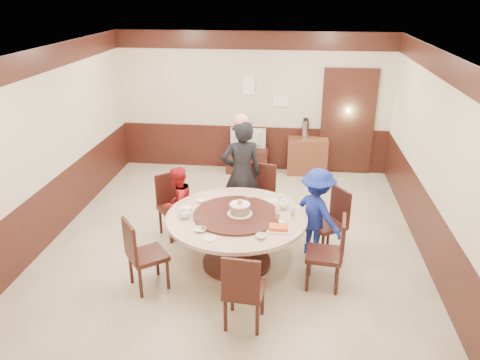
# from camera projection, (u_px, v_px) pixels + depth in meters

# --- Properties ---
(room) EXTENTS (6.00, 6.04, 2.84)m
(room) POSITION_uv_depth(u_px,v_px,m) (236.00, 171.00, 6.86)
(room) COLOR #C1B49A
(room) RESTS_ON ground
(banquet_table) EXTENTS (1.89, 1.89, 0.78)m
(banquet_table) POSITION_uv_depth(u_px,v_px,m) (237.00, 230.00, 6.33)
(banquet_table) COLOR #351510
(banquet_table) RESTS_ON ground
(chair_0) EXTENTS (0.61, 0.61, 0.97)m
(chair_0) POSITION_uv_depth(u_px,v_px,m) (327.00, 234.00, 6.70)
(chair_0) COLOR #351510
(chair_0) RESTS_ON ground
(chair_1) EXTENTS (0.52, 0.53, 0.97)m
(chair_1) POSITION_uv_depth(u_px,v_px,m) (260.00, 206.00, 7.53)
(chair_1) COLOR #351510
(chair_1) RESTS_ON ground
(chair_2) EXTENTS (0.62, 0.62, 0.97)m
(chair_2) POSITION_uv_depth(u_px,v_px,m) (175.00, 217.00, 7.19)
(chair_2) COLOR #351510
(chair_2) RESTS_ON ground
(chair_3) EXTENTS (0.62, 0.62, 0.97)m
(chair_3) POSITION_uv_depth(u_px,v_px,m) (147.00, 266.00, 5.93)
(chair_3) COLOR #351510
(chair_3) RESTS_ON ground
(chair_4) EXTENTS (0.47, 0.48, 0.97)m
(chair_4) POSITION_uv_depth(u_px,v_px,m) (244.00, 301.00, 5.26)
(chair_4) COLOR #351510
(chair_4) RESTS_ON ground
(chair_5) EXTENTS (0.49, 0.48, 0.97)m
(chair_5) POSITION_uv_depth(u_px,v_px,m) (325.00, 265.00, 5.96)
(chair_5) COLOR #351510
(chair_5) RESTS_ON ground
(person_standing) EXTENTS (0.74, 0.60, 1.75)m
(person_standing) POSITION_uv_depth(u_px,v_px,m) (242.00, 175.00, 7.26)
(person_standing) COLOR black
(person_standing) RESTS_ON ground
(person_red) EXTENTS (0.64, 0.69, 1.14)m
(person_red) POSITION_uv_depth(u_px,v_px,m) (178.00, 203.00, 7.02)
(person_red) COLOR #AA161C
(person_red) RESTS_ON ground
(person_blue) EXTENTS (0.94, 0.94, 1.31)m
(person_blue) POSITION_uv_depth(u_px,v_px,m) (317.00, 213.00, 6.53)
(person_blue) COLOR navy
(person_blue) RESTS_ON ground
(birthday_cake) EXTENTS (0.34, 0.34, 0.22)m
(birthday_cake) POSITION_uv_depth(u_px,v_px,m) (240.00, 209.00, 6.20)
(birthday_cake) COLOR white
(birthday_cake) RESTS_ON banquet_table
(teapot_left) EXTENTS (0.17, 0.15, 0.13)m
(teapot_left) POSITION_uv_depth(u_px,v_px,m) (184.00, 214.00, 6.16)
(teapot_left) COLOR white
(teapot_left) RESTS_ON banquet_table
(teapot_right) EXTENTS (0.17, 0.15, 0.13)m
(teapot_right) POSITION_uv_depth(u_px,v_px,m) (283.00, 205.00, 6.41)
(teapot_right) COLOR white
(teapot_right) RESTS_ON banquet_table
(bowl_0) EXTENTS (0.14, 0.14, 0.03)m
(bowl_0) POSITION_uv_depth(u_px,v_px,m) (201.00, 201.00, 6.64)
(bowl_0) COLOR white
(bowl_0) RESTS_ON banquet_table
(bowl_1) EXTENTS (0.14, 0.14, 0.04)m
(bowl_1) POSITION_uv_depth(u_px,v_px,m) (261.00, 236.00, 5.69)
(bowl_1) COLOR white
(bowl_1) RESTS_ON banquet_table
(bowl_2) EXTENTS (0.15, 0.15, 0.04)m
(bowl_2) POSITION_uv_depth(u_px,v_px,m) (200.00, 230.00, 5.85)
(bowl_2) COLOR white
(bowl_2) RESTS_ON banquet_table
(bowl_3) EXTENTS (0.12, 0.12, 0.04)m
(bowl_3) POSITION_uv_depth(u_px,v_px,m) (282.00, 222.00, 6.04)
(bowl_3) COLOR white
(bowl_3) RESTS_ON banquet_table
(bowl_4) EXTENTS (0.16, 0.16, 0.04)m
(bowl_4) POSITION_uv_depth(u_px,v_px,m) (186.00, 209.00, 6.40)
(bowl_4) COLOR white
(bowl_4) RESTS_ON banquet_table
(bowl_5) EXTENTS (0.13, 0.13, 0.04)m
(bowl_5) POSITION_uv_depth(u_px,v_px,m) (249.00, 197.00, 6.75)
(bowl_5) COLOR white
(bowl_5) RESTS_ON banquet_table
(saucer_near) EXTENTS (0.18, 0.18, 0.01)m
(saucer_near) POSITION_uv_depth(u_px,v_px,m) (210.00, 238.00, 5.68)
(saucer_near) COLOR white
(saucer_near) RESTS_ON banquet_table
(saucer_far) EXTENTS (0.18, 0.18, 0.01)m
(saucer_far) POSITION_uv_depth(u_px,v_px,m) (272.00, 201.00, 6.66)
(saucer_far) COLOR white
(saucer_far) RESTS_ON banquet_table
(shrimp_platter) EXTENTS (0.30, 0.20, 0.06)m
(shrimp_platter) POSITION_uv_depth(u_px,v_px,m) (279.00, 228.00, 5.86)
(shrimp_platter) COLOR white
(shrimp_platter) RESTS_ON banquet_table
(bottle_0) EXTENTS (0.06, 0.06, 0.16)m
(bottle_0) POSITION_uv_depth(u_px,v_px,m) (277.00, 214.00, 6.11)
(bottle_0) COLOR silver
(bottle_0) RESTS_ON banquet_table
(bottle_1) EXTENTS (0.06, 0.06, 0.16)m
(bottle_1) POSITION_uv_depth(u_px,v_px,m) (293.00, 213.00, 6.14)
(bottle_1) COLOR silver
(bottle_1) RESTS_ON banquet_table
(bottle_2) EXTENTS (0.06, 0.06, 0.16)m
(bottle_2) POSITION_uv_depth(u_px,v_px,m) (281.00, 201.00, 6.50)
(bottle_2) COLOR silver
(bottle_2) RESTS_ON banquet_table
(tv_stand) EXTENTS (0.85, 0.45, 0.50)m
(tv_stand) POSITION_uv_depth(u_px,v_px,m) (247.00, 160.00, 9.70)
(tv_stand) COLOR #351510
(tv_stand) RESTS_ON ground
(television) EXTENTS (0.73, 0.11, 0.42)m
(television) POSITION_uv_depth(u_px,v_px,m) (248.00, 139.00, 9.53)
(television) COLOR gray
(television) RESTS_ON tv_stand
(side_cabinet) EXTENTS (0.80, 0.40, 0.75)m
(side_cabinet) POSITION_uv_depth(u_px,v_px,m) (307.00, 156.00, 9.55)
(side_cabinet) COLOR brown
(side_cabinet) RESTS_ON ground
(thermos) EXTENTS (0.15, 0.15, 0.38)m
(thermos) POSITION_uv_depth(u_px,v_px,m) (305.00, 129.00, 9.34)
(thermos) COLOR silver
(thermos) RESTS_ON side_cabinet
(notice_left) EXTENTS (0.25, 0.00, 0.35)m
(notice_left) POSITION_uv_depth(u_px,v_px,m) (249.00, 86.00, 9.32)
(notice_left) COLOR white
(notice_left) RESTS_ON room
(notice_right) EXTENTS (0.30, 0.00, 0.22)m
(notice_right) POSITION_uv_depth(u_px,v_px,m) (281.00, 102.00, 9.36)
(notice_right) COLOR white
(notice_right) RESTS_ON room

